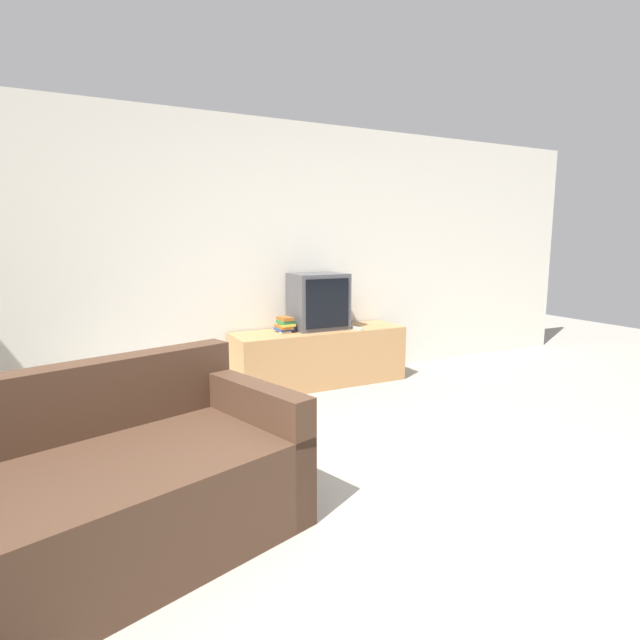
{
  "coord_description": "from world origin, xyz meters",
  "views": [
    {
      "loc": [
        -1.32,
        -1.68,
        1.44
      ],
      "look_at": [
        0.6,
        2.17,
        0.75
      ],
      "focal_mm": 28.0,
      "sensor_mm": 36.0,
      "label": 1
    }
  ],
  "objects_px": {
    "tv_stand": "(319,357)",
    "television": "(318,301)",
    "couch": "(102,495)",
    "book_stack": "(285,325)",
    "remote_on_stand": "(356,328)"
  },
  "relations": [
    {
      "from": "television",
      "to": "tv_stand",
      "type": "bearing_deg",
      "value": -108.97
    },
    {
      "from": "television",
      "to": "remote_on_stand",
      "type": "distance_m",
      "value": 0.47
    },
    {
      "from": "book_stack",
      "to": "remote_on_stand",
      "type": "xyz_separation_m",
      "value": [
        0.7,
        -0.19,
        -0.06
      ]
    },
    {
      "from": "tv_stand",
      "to": "book_stack",
      "type": "bearing_deg",
      "value": 173.78
    },
    {
      "from": "television",
      "to": "remote_on_stand",
      "type": "relative_size",
      "value": 3.12
    },
    {
      "from": "couch",
      "to": "book_stack",
      "type": "height_order",
      "value": "couch"
    },
    {
      "from": "television",
      "to": "book_stack",
      "type": "xyz_separation_m",
      "value": [
        -0.38,
        -0.02,
        -0.21
      ]
    },
    {
      "from": "book_stack",
      "to": "remote_on_stand",
      "type": "relative_size",
      "value": 1.26
    },
    {
      "from": "tv_stand",
      "to": "television",
      "type": "relative_size",
      "value": 3.13
    },
    {
      "from": "couch",
      "to": "book_stack",
      "type": "relative_size",
      "value": 8.69
    },
    {
      "from": "tv_stand",
      "to": "couch",
      "type": "height_order",
      "value": "couch"
    },
    {
      "from": "couch",
      "to": "remote_on_stand",
      "type": "distance_m",
      "value": 3.14
    },
    {
      "from": "tv_stand",
      "to": "television",
      "type": "distance_m",
      "value": 0.56
    },
    {
      "from": "couch",
      "to": "book_stack",
      "type": "distance_m",
      "value": 2.77
    },
    {
      "from": "tv_stand",
      "to": "couch",
      "type": "xyz_separation_m",
      "value": [
        -2.13,
        -2.06,
        0.02
      ]
    }
  ]
}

